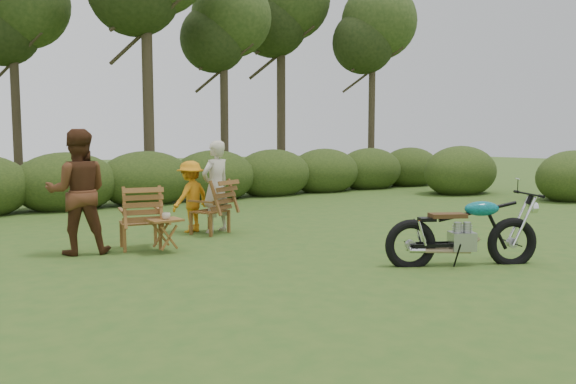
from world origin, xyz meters
TOP-DOWN VIEW (x-y plane):
  - ground at (0.00, 0.00)m, footprint 80.00×80.00m
  - tree_line at (0.50, 9.74)m, footprint 22.52×11.62m
  - motorcycle at (0.85, -0.34)m, footprint 2.14×1.64m
  - lawn_chair_right at (-0.78, 3.89)m, footprint 0.88×0.88m
  - lawn_chair_left at (-2.30, 3.29)m, footprint 0.81×0.81m
  - side_table at (-2.11, 2.77)m, footprint 0.50×0.42m
  - cup at (-2.11, 2.72)m, footprint 0.16×0.16m
  - adult_a at (-0.61, 3.96)m, footprint 0.70×0.55m
  - adult_b at (-3.19, 3.42)m, footprint 1.06×0.92m
  - child at (-0.98, 4.24)m, footprint 0.97×0.77m

SIDE VIEW (x-z plane):
  - ground at x=0.00m, z-range 0.00..0.00m
  - motorcycle at x=0.85m, z-range -0.58..0.58m
  - lawn_chair_right at x=-0.78m, z-range -0.49..0.49m
  - lawn_chair_left at x=-2.30m, z-range -0.49..0.49m
  - adult_a at x=-0.61m, z-range -0.84..0.84m
  - adult_b at x=-3.19m, z-range -0.93..0.93m
  - child at x=-0.98m, z-range -0.65..0.65m
  - side_table at x=-2.11m, z-range 0.00..0.51m
  - cup at x=-2.11m, z-range 0.51..0.61m
  - tree_line at x=0.50m, z-range -0.26..7.88m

